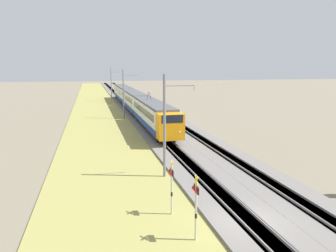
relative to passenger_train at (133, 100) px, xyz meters
name	(u,v)px	position (x,y,z in m)	size (l,w,h in m)	color
ground_plane	(249,226)	(-48.87, 0.00, -2.43)	(400.00, 400.00, 0.00)	#7A705B
ballast_main	(133,110)	(1.13, 0.00, -2.28)	(240.00, 4.40, 0.30)	slate
ballast_adjacent	(154,110)	(1.13, -4.41, -2.28)	(240.00, 4.40, 0.30)	slate
track_main	(133,110)	(1.13, 0.00, -2.27)	(240.00, 1.57, 0.45)	#4C4238
track_adjacent	(154,110)	(1.13, -4.41, -2.27)	(240.00, 1.57, 0.45)	#4C4238
grass_verge	(106,112)	(1.13, 5.40, -2.37)	(240.00, 13.22, 0.12)	#99934C
passenger_train	(133,100)	(0.00, 0.00, 0.00)	(62.42, 2.96, 5.17)	orange
crossing_signal_near	(196,202)	(-49.81, 3.47, -0.27)	(0.70, 0.23, 3.54)	beige
crossing_signal_aux	(171,182)	(-46.66, 3.92, -0.34)	(0.70, 0.23, 3.43)	beige
catenary_mast_near	(165,125)	(-39.88, 2.73, 1.83)	(0.22, 2.56, 8.23)	slate
catenary_mast_mid	(124,94)	(-8.80, 2.73, 1.89)	(0.22, 2.56, 8.35)	slate
catenary_mast_far	(112,84)	(22.27, 2.73, 1.94)	(0.22, 2.56, 8.44)	slate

